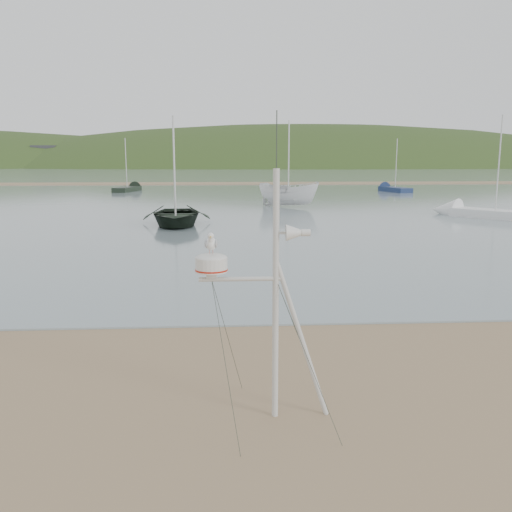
{
  "coord_description": "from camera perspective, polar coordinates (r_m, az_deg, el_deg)",
  "views": [
    {
      "loc": [
        2.25,
        -7.46,
        3.67
      ],
      "look_at": [
        2.76,
        1.0,
        2.13
      ],
      "focal_mm": 38.0,
      "sensor_mm": 36.0,
      "label": 1
    }
  ],
  "objects": [
    {
      "name": "hill_ridge",
      "position": [
        244.12,
        0.4,
        4.83
      ],
      "size": [
        620.0,
        180.0,
        80.0
      ],
      "color": "#273C18",
      "rests_on": "ground"
    },
    {
      "name": "sandbar",
      "position": [
        77.57,
        -5.14,
        7.62
      ],
      "size": [
        560.0,
        7.0,
        0.07
      ],
      "primitive_type": "cube",
      "color": "#886D4E",
      "rests_on": "water"
    },
    {
      "name": "mast_rig",
      "position": [
        7.7,
        1.68,
        -9.69
      ],
      "size": [
        1.9,
        2.03,
        4.29
      ],
      "color": "beige",
      "rests_on": "ground"
    },
    {
      "name": "sailboat_white_near",
      "position": [
        36.83,
        21.36,
        4.36
      ],
      "size": [
        5.54,
        6.25,
        6.71
      ],
      "color": "white",
      "rests_on": "ground"
    },
    {
      "name": "sailboat_dark_mid",
      "position": [
        62.27,
        -12.85,
        6.96
      ],
      "size": [
        2.88,
        6.37,
        6.18
      ],
      "color": "black",
      "rests_on": "ground"
    },
    {
      "name": "boat_white",
      "position": [
        40.57,
        3.45,
        8.67
      ],
      "size": [
        2.63,
        2.62,
        4.96
      ],
      "primitive_type": "imported",
      "rotation": [
        0.0,
        0.0,
        0.98
      ],
      "color": "white",
      "rests_on": "water"
    },
    {
      "name": "water",
      "position": [
        139.52,
        -4.41,
        8.79
      ],
      "size": [
        560.0,
        256.0,
        0.04
      ],
      "primitive_type": "cube",
      "color": "gray",
      "rests_on": "ground"
    },
    {
      "name": "boat_dark",
      "position": [
        29.53,
        -8.57,
        8.36
      ],
      "size": [
        3.88,
        1.3,
        5.36
      ],
      "primitive_type": "imported",
      "rotation": [
        0.0,
        0.0,
        0.05
      ],
      "color": "black",
      "rests_on": "water"
    },
    {
      "name": "far_cottages",
      "position": [
        203.46,
        -3.28,
        10.4
      ],
      "size": [
        294.4,
        6.3,
        8.0
      ],
      "color": "silver",
      "rests_on": "ground"
    },
    {
      "name": "ground",
      "position": [
        8.61,
        -18.93,
        -15.52
      ],
      "size": [
        560.0,
        560.0,
        0.0
      ],
      "primitive_type": "plane",
      "color": "#886D4E",
      "rests_on": "ground"
    },
    {
      "name": "sailboat_blue_far",
      "position": [
        61.81,
        13.71,
        6.9
      ],
      "size": [
        2.85,
        6.3,
        6.11
      ],
      "color": "#15264C",
      "rests_on": "ground"
    }
  ]
}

